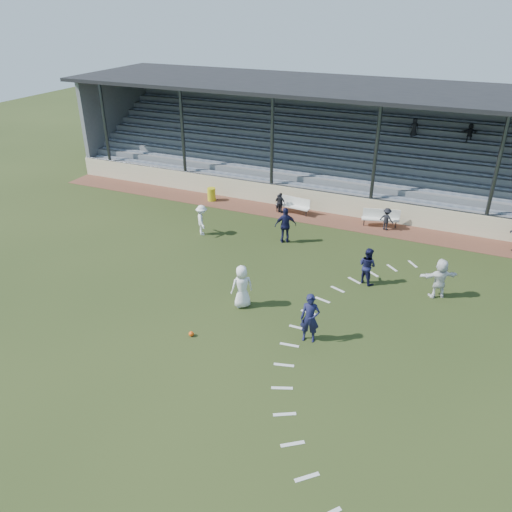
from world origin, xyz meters
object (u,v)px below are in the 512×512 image
(player_navy_lead, at_px, (310,318))
(player_white_lead, at_px, (242,287))
(bench_left, at_px, (294,204))
(trash_bin, at_px, (211,194))
(football, at_px, (191,334))
(bench_right, at_px, (381,216))

(player_navy_lead, bearing_deg, player_white_lead, 149.83)
(bench_left, xyz_separation_m, trash_bin, (-5.31, -0.15, -0.17))
(bench_left, height_order, football, bench_left)
(bench_left, relative_size, trash_bin, 2.54)
(bench_left, xyz_separation_m, football, (0.57, -12.73, -0.49))
(bench_right, bearing_deg, bench_left, 168.08)
(trash_bin, bearing_deg, football, -64.92)
(bench_left, height_order, player_navy_lead, player_navy_lead)
(bench_left, bearing_deg, player_navy_lead, -61.07)
(bench_right, bearing_deg, football, -122.77)
(bench_left, bearing_deg, player_white_lead, -75.54)
(football, xyz_separation_m, player_navy_lead, (4.07, 1.54, 0.86))
(player_navy_lead, bearing_deg, bench_right, 76.79)
(bench_left, relative_size, player_white_lead, 1.11)
(football, relative_size, player_white_lead, 0.11)
(player_navy_lead, bearing_deg, trash_bin, 120.62)
(bench_right, distance_m, football, 13.64)
(bench_left, bearing_deg, football, -81.05)
(bench_left, distance_m, bench_right, 5.00)
(player_white_lead, xyz_separation_m, player_navy_lead, (3.21, -1.09, 0.05))
(bench_right, distance_m, player_navy_lead, 11.37)
(bench_right, xyz_separation_m, football, (-4.43, -12.89, -0.49))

